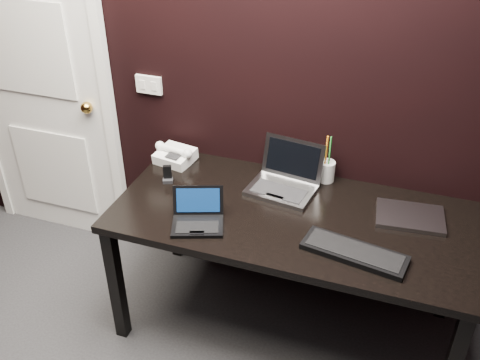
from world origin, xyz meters
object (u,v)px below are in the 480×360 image
(desk, at_px, (291,227))
(ext_keyboard, at_px, (354,252))
(closed_laptop, at_px, (410,216))
(desk_phone, at_px, (175,155))
(silver_laptop, at_px, (284,181))
(mobile_phone, at_px, (168,176))
(netbook, at_px, (198,218))
(pen_cup, at_px, (326,170))
(door, at_px, (38,82))

(desk, distance_m, ext_keyboard, 0.39)
(closed_laptop, relative_size, desk_phone, 1.37)
(ext_keyboard, relative_size, closed_laptop, 1.41)
(silver_laptop, xyz_separation_m, mobile_phone, (-0.59, -0.13, -0.01))
(netbook, distance_m, silver_laptop, 0.52)
(mobile_phone, relative_size, pen_cup, 0.35)
(silver_laptop, height_order, desk_phone, silver_laptop)
(door, distance_m, ext_keyboard, 2.08)
(ext_keyboard, bearing_deg, door, 163.74)
(desk, bearing_deg, netbook, -150.79)
(netbook, height_order, pen_cup, pen_cup)
(netbook, bearing_deg, pen_cup, 49.71)
(desk, bearing_deg, mobile_phone, 174.22)
(desk, distance_m, silver_laptop, 0.25)
(ext_keyboard, xyz_separation_m, closed_laptop, (0.21, 0.35, -0.00))
(desk, xyz_separation_m, silver_laptop, (-0.09, 0.20, 0.12))
(mobile_phone, height_order, pen_cup, pen_cup)
(netbook, xyz_separation_m, desk_phone, (-0.34, 0.48, 0.01))
(silver_laptop, distance_m, mobile_phone, 0.60)
(ext_keyboard, distance_m, desk_phone, 1.16)
(netbook, relative_size, silver_laptop, 0.81)
(desk, height_order, closed_laptop, closed_laptop)
(mobile_phone, bearing_deg, door, 162.43)
(ext_keyboard, relative_size, pen_cup, 1.82)
(ext_keyboard, bearing_deg, desk_phone, 156.31)
(silver_laptop, relative_size, desk_phone, 1.50)
(closed_laptop, bearing_deg, desk_phone, 174.79)
(door, relative_size, desk, 1.26)
(door, distance_m, pen_cup, 1.76)
(desk, xyz_separation_m, closed_laptop, (0.53, 0.15, 0.09))
(closed_laptop, bearing_deg, desk, -164.53)
(ext_keyboard, xyz_separation_m, desk_phone, (-1.06, 0.46, 0.03))
(silver_laptop, distance_m, ext_keyboard, 0.58)
(ext_keyboard, distance_m, mobile_phone, 1.04)
(silver_laptop, bearing_deg, desk_phone, 174.56)
(closed_laptop, distance_m, mobile_phone, 1.22)
(door, distance_m, closed_laptop, 2.21)
(door, distance_m, desk_phone, 0.96)
(netbook, height_order, closed_laptop, netbook)
(desk_phone, height_order, pen_cup, pen_cup)
(door, distance_m, desk, 1.73)
(door, xyz_separation_m, ext_keyboard, (1.98, -0.58, -0.29))
(netbook, xyz_separation_m, closed_laptop, (0.92, 0.37, -0.02))
(netbook, relative_size, closed_laptop, 0.88)
(door, xyz_separation_m, netbook, (1.26, -0.59, -0.27))
(desk_phone, relative_size, pen_cup, 0.94)
(desk, distance_m, netbook, 0.46)
(closed_laptop, height_order, desk_phone, desk_phone)
(pen_cup, bearing_deg, closed_laptop, -24.62)
(netbook, height_order, desk_phone, netbook)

